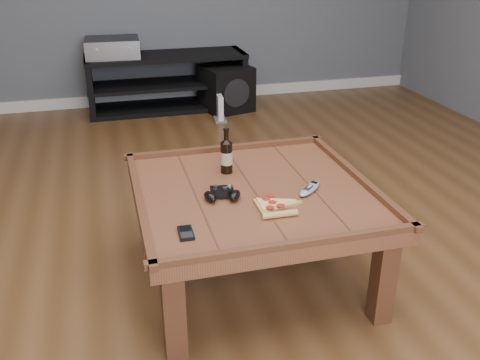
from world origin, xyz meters
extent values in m
plane|color=#4D2E16|center=(0.00, 0.00, 0.00)|extent=(6.00, 6.00, 0.00)
cube|color=silver|center=(0.00, 2.99, 0.05)|extent=(5.00, 0.02, 0.10)
cube|color=#5F2F1B|center=(0.00, 0.00, 0.42)|extent=(1.00, 1.00, 0.06)
cube|color=#401F11|center=(-0.42, -0.42, 0.20)|extent=(0.08, 0.08, 0.39)
cube|color=#401F11|center=(0.42, -0.42, 0.20)|extent=(0.08, 0.08, 0.39)
cube|color=#401F11|center=(-0.42, 0.42, 0.20)|extent=(0.08, 0.08, 0.39)
cube|color=#401F11|center=(0.42, 0.42, 0.20)|extent=(0.08, 0.08, 0.39)
cube|color=#401F11|center=(0.00, 0.48, 0.46)|extent=(1.03, 0.03, 0.03)
cube|color=#401F11|center=(0.00, -0.48, 0.46)|extent=(1.03, 0.03, 0.03)
cube|color=#401F11|center=(0.48, 0.00, 0.46)|extent=(0.03, 1.03, 0.03)
cube|color=#401F11|center=(-0.48, 0.00, 0.46)|extent=(0.03, 1.03, 0.03)
cube|color=black|center=(0.00, 2.75, 0.48)|extent=(1.40, 0.45, 0.04)
cube|color=black|center=(0.00, 2.75, 0.23)|extent=(1.40, 0.45, 0.03)
cube|color=black|center=(0.00, 2.75, 0.02)|extent=(1.40, 0.45, 0.04)
cube|color=black|center=(-0.67, 2.75, 0.25)|extent=(0.05, 0.44, 0.50)
cube|color=black|center=(0.67, 2.75, 0.25)|extent=(0.05, 0.44, 0.50)
cylinder|color=black|center=(-0.07, 0.21, 0.52)|extent=(0.05, 0.05, 0.15)
cone|color=black|center=(-0.07, 0.21, 0.61)|extent=(0.05, 0.05, 0.03)
cylinder|color=black|center=(-0.07, 0.21, 0.63)|extent=(0.02, 0.02, 0.05)
cylinder|color=black|center=(-0.07, 0.21, 0.66)|extent=(0.03, 0.03, 0.01)
cylinder|color=tan|center=(-0.07, 0.21, 0.52)|extent=(0.06, 0.06, 0.06)
cube|color=black|center=(-0.15, -0.03, 0.47)|extent=(0.11, 0.08, 0.03)
ellipsoid|color=black|center=(-0.20, -0.06, 0.47)|extent=(0.06, 0.09, 0.04)
ellipsoid|color=black|center=(-0.10, -0.07, 0.47)|extent=(0.08, 0.09, 0.04)
cylinder|color=black|center=(-0.17, -0.01, 0.49)|extent=(0.02, 0.02, 0.01)
cylinder|color=black|center=(-0.14, -0.04, 0.49)|extent=(0.02, 0.02, 0.01)
cylinder|color=yellow|center=(-0.11, -0.02, 0.49)|extent=(0.01, 0.01, 0.01)
cylinder|color=red|center=(-0.10, -0.03, 0.49)|extent=(0.01, 0.01, 0.01)
cylinder|color=#0C33CC|center=(-0.12, -0.03, 0.49)|extent=(0.01, 0.01, 0.01)
cylinder|color=#0C9919|center=(-0.11, -0.04, 0.49)|extent=(0.01, 0.01, 0.01)
cylinder|color=#DDB160|center=(0.03, -0.26, 0.46)|extent=(0.14, 0.03, 0.03)
cylinder|color=#AC2A16|center=(0.01, -0.21, 0.47)|extent=(0.03, 0.03, 0.00)
cylinder|color=#AC2A16|center=(0.05, -0.21, 0.47)|extent=(0.03, 0.03, 0.00)
cylinder|color=#AC2A16|center=(0.03, -0.17, 0.47)|extent=(0.03, 0.03, 0.00)
cylinder|color=#AC2A16|center=(0.02, -0.13, 0.47)|extent=(0.03, 0.03, 0.00)
cylinder|color=#AC2A16|center=(0.04, -0.11, 0.47)|extent=(0.03, 0.03, 0.00)
cube|color=black|center=(-0.34, -0.30, 0.46)|extent=(0.06, 0.10, 0.01)
cube|color=black|center=(-0.34, -0.27, 0.46)|extent=(0.04, 0.04, 0.00)
cube|color=black|center=(-0.35, -0.32, 0.46)|extent=(0.04, 0.04, 0.00)
ellipsoid|color=#91979E|center=(0.23, -0.08, 0.46)|extent=(0.16, 0.15, 0.02)
cube|color=black|center=(0.26, -0.04, 0.47)|extent=(0.03, 0.03, 0.00)
cube|color=black|center=(0.22, -0.08, 0.47)|extent=(0.06, 0.06, 0.00)
cube|color=black|center=(-0.45, 2.75, 0.58)|extent=(0.46, 0.38, 0.16)
cube|color=#9DA0A6|center=(-0.46, 2.57, 0.58)|extent=(0.45, 0.03, 0.16)
cylinder|color=#9DA0A6|center=(-0.59, 2.57, 0.58)|extent=(0.06, 0.02, 0.06)
cylinder|color=#9DA0A6|center=(-0.32, 2.55, 0.58)|extent=(0.06, 0.02, 0.06)
cube|color=black|center=(0.51, 2.60, 0.20)|extent=(0.48, 0.48, 0.40)
cylinder|color=black|center=(0.56, 2.41, 0.20)|extent=(0.24, 0.07, 0.25)
cube|color=gray|center=(0.38, 2.31, 0.01)|extent=(0.11, 0.18, 0.02)
cube|color=white|center=(0.38, 2.31, 0.12)|extent=(0.06, 0.16, 0.20)
camera|label=1|loc=(-0.59, -1.98, 1.44)|focal=40.00mm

